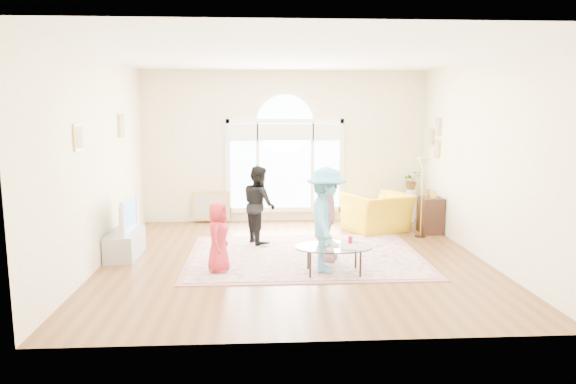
{
  "coord_description": "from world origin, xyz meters",
  "views": [
    {
      "loc": [
        -0.56,
        -7.95,
        2.33
      ],
      "look_at": [
        -0.09,
        0.3,
        1.05
      ],
      "focal_mm": 32.0,
      "sensor_mm": 36.0,
      "label": 1
    }
  ],
  "objects": [
    {
      "name": "side_cabinet",
      "position": [
        2.78,
        1.69,
        0.35
      ],
      "size": [
        0.4,
        0.5,
        0.7
      ],
      "primitive_type": "cube",
      "color": "black",
      "rests_on": "ground"
    },
    {
      "name": "tv_console",
      "position": [
        -2.75,
        0.3,
        0.21
      ],
      "size": [
        0.45,
        1.0,
        0.42
      ],
      "primitive_type": "cube",
      "color": "#97999F",
      "rests_on": "ground"
    },
    {
      "name": "potted_plant",
      "position": [
        2.7,
        2.75,
        0.9
      ],
      "size": [
        0.42,
        0.39,
        0.39
      ],
      "primitive_type": "imported",
      "rotation": [
        0.0,
        0.0,
        0.27
      ],
      "color": "#33722D",
      "rests_on": "plant_pedestal"
    },
    {
      "name": "floor_lamp",
      "position": [
        2.48,
        1.36,
        1.28
      ],
      "size": [
        0.31,
        0.31,
        1.51
      ],
      "color": "black",
      "rests_on": "ground"
    },
    {
      "name": "child_red",
      "position": [
        -1.16,
        -0.6,
        0.54
      ],
      "size": [
        0.4,
        0.55,
        1.03
      ],
      "primitive_type": "imported",
      "rotation": [
        0.0,
        0.0,
        1.41
      ],
      "color": "#BE2736",
      "rests_on": "area_rug"
    },
    {
      "name": "child_blue",
      "position": [
        0.41,
        -0.68,
        0.79
      ],
      "size": [
        0.67,
        1.05,
        1.54
      ],
      "primitive_type": "imported",
      "rotation": [
        0.0,
        0.0,
        1.47
      ],
      "color": "#59AFDC",
      "rests_on": "area_rug"
    },
    {
      "name": "rug_border",
      "position": [
        0.18,
        0.16,
        0.01
      ],
      "size": [
        3.8,
        2.8,
        0.01
      ],
      "primitive_type": "cube",
      "color": "#9C6062",
      "rests_on": "ground"
    },
    {
      "name": "child_black",
      "position": [
        -0.56,
        1.06,
        0.71
      ],
      "size": [
        0.74,
        0.82,
        1.38
      ],
      "primitive_type": "imported",
      "rotation": [
        0.0,
        0.0,
        1.95
      ],
      "color": "black",
      "rests_on": "area_rug"
    },
    {
      "name": "child_pink",
      "position": [
        0.48,
        -0.15,
        0.74
      ],
      "size": [
        0.62,
        0.92,
        1.45
      ],
      "primitive_type": "imported",
      "rotation": [
        0.0,
        0.0,
        1.23
      ],
      "color": "#D59C9F",
      "rests_on": "area_rug"
    },
    {
      "name": "television",
      "position": [
        -2.74,
        0.3,
        0.7
      ],
      "size": [
        0.16,
        0.98,
        0.56
      ],
      "color": "black",
      "rests_on": "tv_console"
    },
    {
      "name": "leaning_picture",
      "position": [
        -1.59,
        2.9,
        0.0
      ],
      "size": [
        0.8,
        0.14,
        0.62
      ],
      "primitive_type": "cube",
      "rotation": [
        -0.14,
        0.0,
        0.0
      ],
      "color": "tan",
      "rests_on": "ground"
    },
    {
      "name": "plant_pedestal",
      "position": [
        2.7,
        2.75,
        0.35
      ],
      "size": [
        0.2,
        0.2,
        0.7
      ],
      "primitive_type": "cylinder",
      "color": "white",
      "rests_on": "ground"
    },
    {
      "name": "ground",
      "position": [
        0.0,
        0.0,
        0.0
      ],
      "size": [
        6.0,
        6.0,
        0.0
      ],
      "primitive_type": "plane",
      "color": "brown",
      "rests_on": "ground"
    },
    {
      "name": "room_shell",
      "position": [
        0.01,
        2.83,
        1.57
      ],
      "size": [
        6.0,
        6.0,
        6.0
      ],
      "color": "#FEF2C5",
      "rests_on": "ground"
    },
    {
      "name": "area_rug",
      "position": [
        0.18,
        0.16,
        0.01
      ],
      "size": [
        3.6,
        2.6,
        0.02
      ],
      "primitive_type": "cube",
      "color": "beige",
      "rests_on": "ground"
    },
    {
      "name": "coffee_table",
      "position": [
        0.51,
        -0.8,
        0.4
      ],
      "size": [
        1.14,
        0.74,
        0.54
      ],
      "rotation": [
        0.0,
        0.0,
        -0.02
      ],
      "color": "silver",
      "rests_on": "ground"
    },
    {
      "name": "armchair",
      "position": [
        1.78,
        1.89,
        0.37
      ],
      "size": [
        1.46,
        1.39,
        0.75
      ],
      "primitive_type": "imported",
      "rotation": [
        0.0,
        0.0,
        3.56
      ],
      "color": "yellow",
      "rests_on": "ground"
    }
  ]
}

